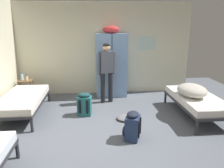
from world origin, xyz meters
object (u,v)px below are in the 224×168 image
Objects in this scene: bedding_heap at (192,90)px; lotion_bottle at (27,78)px; locker_bank at (111,64)px; bed_right at (196,100)px; backpack_navy at (132,126)px; backpack_teal at (85,104)px; clothes_pile_grey at (127,118)px; bed_left_rear at (23,100)px; water_bottle at (22,77)px; shelf_unit at (26,88)px; person_traveler at (107,68)px.

bedding_heap is 4.39m from lotion_bottle.
locker_bank reaches higher than bed_right.
locker_bank is at bearing 93.11° from backpack_navy.
bedding_heap is 1.87m from backpack_navy.
backpack_teal is 1.05m from clothes_pile_grey.
bed_left_rear is at bearing 149.85° from backpack_navy.
locker_bank reaches higher than water_bottle.
shelf_unit is 4.60m from bed_right.
bed_right is 2.35× the size of bedding_heap.
backpack_teal is (-2.48, 0.29, -0.37)m from bedding_heap.
person_traveler reaches higher than backpack_teal.
backpack_navy is (-1.71, -0.96, -0.12)m from bed_right.
bedding_heap is at bearing -20.47° from lotion_bottle.
backpack_navy is 1.54m from backpack_teal.
bed_left_rear is 4.10m from bed_right.
lotion_bottle is at bearing 148.15° from clothes_pile_grey.
bedding_heap is (3.93, -0.43, 0.25)m from bed_left_rear.
bedding_heap reaches higher than shelf_unit.
bed_right is 1.17× the size of person_traveler.
locker_bank is 1.09× the size of bed_left_rear.
lotion_bottle is (-0.18, 1.11, 0.26)m from bed_left_rear.
locker_bank is 2.60m from bed_right.
person_traveler is (-2.04, 1.12, 0.60)m from bed_right.
lotion_bottle is 3.58m from backpack_navy.
backpack_navy is at bearing -148.85° from bedding_heap.
water_bottle is at bearing 136.66° from backpack_navy.
water_bottle is at bearing 165.96° from shelf_unit.
clothes_pile_grey is at bearing -20.92° from backpack_teal.
bed_right is (4.07, -0.42, 0.00)m from bed_left_rear.
backpack_navy is at bearing -53.60° from backpack_teal.
bed_right is 11.24× the size of lotion_bottle.
shelf_unit is at bearing 160.09° from bed_right.
lotion_bottle is 3.11m from clothes_pile_grey.
bed_right is (1.85, -1.72, -0.59)m from locker_bank.
water_bottle is (-4.40, 1.59, 0.28)m from bed_right.
shelf_unit is 4.48m from bedding_heap.
bed_right is at bearing -42.80° from locker_bank.
bedding_heap is at bearing -6.17° from bed_left_rear.
clothes_pile_grey is at bearing -31.34° from water_bottle.
bed_right is (4.32, -1.57, 0.04)m from shelf_unit.
shelf_unit is 1.04× the size of backpack_navy.
lotion_bottle is 0.37× the size of clothes_pile_grey.
backpack_navy reaches higher than bed_left_rear.
bedding_heap reaches higher than lotion_bottle.
bed_left_rear is 1.16m from lotion_bottle.
lotion_bottle is (-2.22, 0.40, -0.33)m from person_traveler.
locker_bank is 1.28× the size of person_traveler.
shelf_unit is at bearing 150.26° from lotion_bottle.
locker_bank is 1.09× the size of bed_right.
backpack_navy is (2.70, -2.54, -0.40)m from water_bottle.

